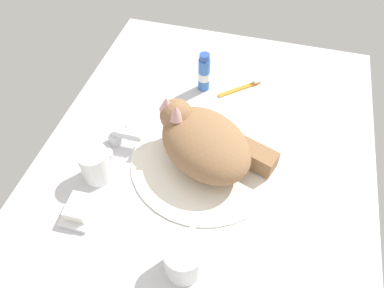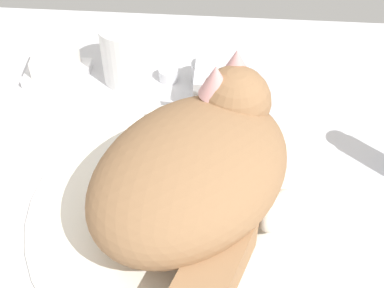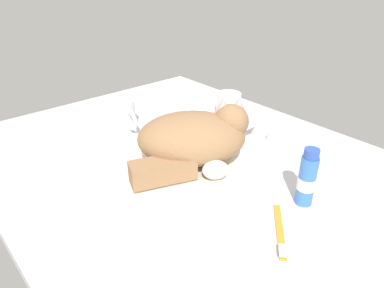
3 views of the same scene
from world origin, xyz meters
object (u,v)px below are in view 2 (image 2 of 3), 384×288
at_px(rinse_cup, 126,53).
at_px(soap_bar, 55,62).
at_px(faucet, 203,74).
at_px(cat, 198,170).

distance_m(rinse_cup, soap_bar, 0.11).
xyz_separation_m(faucet, rinse_cup, (-0.11, 0.01, 0.02)).
relative_size(cat, soap_bar, 5.31).
relative_size(faucet, cat, 0.40).
xyz_separation_m(rinse_cup, soap_bar, (-0.10, -0.00, -0.02)).
relative_size(cat, rinse_cup, 3.76).
height_order(faucet, soap_bar, faucet).
height_order(faucet, rinse_cup, rinse_cup).
height_order(rinse_cup, soap_bar, rinse_cup).
xyz_separation_m(faucet, soap_bar, (-0.21, 0.01, 0.00)).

